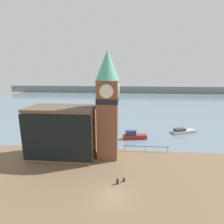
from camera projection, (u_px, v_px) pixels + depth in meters
ground_plane at (113, 196)px, 22.41m from camera, size 160.00×160.00×0.00m
water at (124, 101)px, 93.98m from camera, size 160.00×120.00×0.00m
far_shoreline at (125, 89)px, 132.24m from camera, size 180.00×3.00×5.00m
pier_railing at (146, 147)px, 34.81m from camera, size 9.03×0.08×1.09m
clock_tower at (108, 103)px, 30.76m from camera, size 4.12×4.12×19.20m
pier_building at (63, 132)px, 32.16m from camera, size 12.14×6.55×9.45m
boat_near at (134, 136)px, 41.40m from camera, size 5.73×2.33×2.07m
boat_far at (183, 131)px, 45.58m from camera, size 6.94×4.43×1.24m
mooring_bollard_near at (124, 179)px, 25.35m from camera, size 0.31×0.31×0.62m
mooring_bollard_far at (117, 181)px, 24.75m from camera, size 0.35×0.35×0.87m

